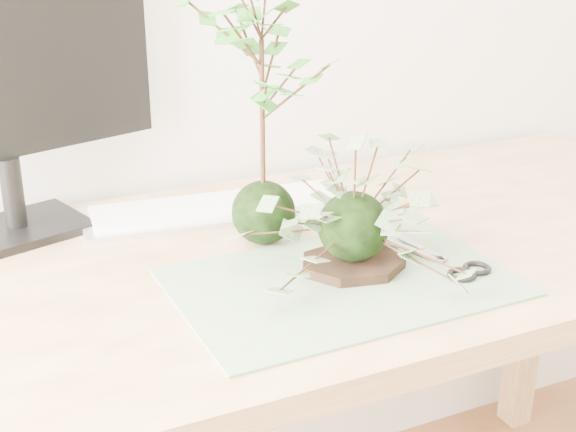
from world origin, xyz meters
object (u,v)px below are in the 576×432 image
at_px(ivy_kokedama, 354,195).
at_px(desk, 309,298).
at_px(maple_kokedama, 262,57).
at_px(keyboard, 224,208).

bearing_deg(ivy_kokedama, desk, 101.38).
xyz_separation_m(ivy_kokedama, maple_kokedama, (-0.08, 0.15, 0.18)).
bearing_deg(keyboard, maple_kokedama, -78.71).
relative_size(maple_kokedama, keyboard, 0.85).
bearing_deg(ivy_kokedama, keyboard, 106.47).
xyz_separation_m(desk, ivy_kokedama, (0.02, -0.10, 0.21)).
bearing_deg(desk, ivy_kokedama, -78.62).
bearing_deg(keyboard, ivy_kokedama, -67.21).
relative_size(ivy_kokedama, maple_kokedama, 0.86).
xyz_separation_m(maple_kokedama, keyboard, (-0.01, 0.15, -0.29)).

